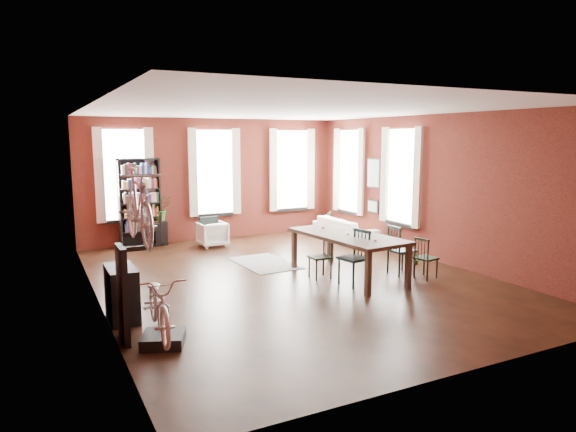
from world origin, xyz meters
TOP-DOWN VIEW (x-y plane):
  - room at (0.25, 0.62)m, footprint 9.00×9.04m
  - dining_table at (1.02, -0.42)m, footprint 1.37×2.59m
  - dining_chair_a at (0.84, -0.91)m, footprint 0.54×0.54m
  - dining_chair_b at (0.52, -0.23)m, footprint 0.40×0.40m
  - dining_chair_c at (2.34, -1.16)m, footprint 0.44×0.44m
  - dining_chair_d at (2.12, -0.68)m, footprint 0.45×0.45m
  - bookshelf at (-2.00, 4.30)m, footprint 1.00×0.32m
  - white_armchair at (-0.40, 3.54)m, footprint 0.68×0.64m
  - cream_sofa at (2.95, 2.60)m, footprint 0.61×2.08m
  - striped_rug at (0.04, 1.31)m, footprint 1.12×1.72m
  - bike_trainer at (-2.96, -2.13)m, footprint 0.69×0.69m
  - bike_wall_rack at (-3.40, -1.80)m, footprint 0.16×0.60m
  - console_table at (-3.28, -0.90)m, footprint 0.40×0.80m
  - plant_stand at (-1.51, 4.30)m, footprint 0.33×0.33m
  - plant_by_sofa at (2.85, 3.46)m, footprint 0.47×0.75m
  - plant_small at (2.90, -0.23)m, footprint 0.42×0.39m
  - bicycle_floor at (-3.00, -2.13)m, footprint 0.61×0.87m
  - bicycle_hung at (-3.15, -1.80)m, footprint 0.47×1.00m
  - plant_on_stand at (-1.51, 4.33)m, footprint 0.72×0.76m

SIDE VIEW (x-z plane):
  - striped_rug at x=0.04m, z-range 0.00..0.01m
  - plant_small at x=2.90m, z-range 0.00..0.14m
  - bike_trainer at x=-2.96m, z-range 0.00..0.16m
  - plant_by_sofa at x=2.85m, z-range 0.00..0.32m
  - plant_stand at x=-1.51m, z-range 0.00..0.62m
  - white_armchair at x=-0.40m, z-range 0.00..0.68m
  - dining_chair_c at x=2.34m, z-range 0.00..0.80m
  - console_table at x=-3.28m, z-range 0.00..0.80m
  - cream_sofa at x=2.95m, z-range 0.00..0.81m
  - dining_chair_b at x=0.52m, z-range 0.00..0.83m
  - dining_table at x=1.02m, z-range 0.00..0.85m
  - dining_chair_d at x=2.12m, z-range 0.00..0.97m
  - dining_chair_a at x=0.84m, z-range 0.00..1.01m
  - bike_wall_rack at x=-3.40m, z-range 0.00..1.30m
  - plant_on_stand at x=-1.51m, z-range 0.62..1.10m
  - bicycle_floor at x=-3.00m, z-range 0.16..1.74m
  - bookshelf at x=-2.00m, z-range 0.00..2.20m
  - bicycle_hung at x=-3.15m, z-range 1.30..2.96m
  - room at x=0.25m, z-range 0.53..3.75m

